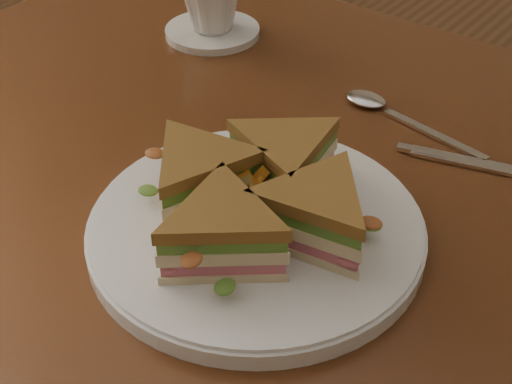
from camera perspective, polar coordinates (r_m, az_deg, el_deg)
table at (r=0.76m, az=4.97°, el=-5.82°), size 1.20×0.80×0.75m
plate at (r=0.63m, az=-0.00°, el=-3.02°), size 0.30×0.30×0.02m
sandwich_wedges at (r=0.61m, az=-0.00°, el=-0.37°), size 0.25×0.25×0.06m
crisps_mound at (r=0.61m, az=-0.00°, el=-0.67°), size 0.09×0.09×0.05m
spoon at (r=0.82m, az=10.01°, el=6.65°), size 0.18×0.05×0.01m
knife at (r=0.75m, az=18.64°, el=1.80°), size 0.21×0.07×0.00m
saucer at (r=0.98m, az=-3.50°, el=12.70°), size 0.13×0.13×0.01m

